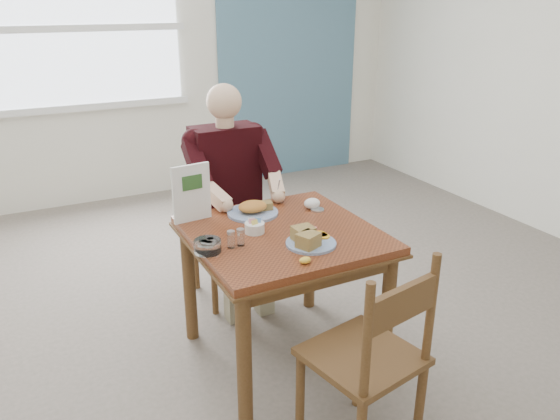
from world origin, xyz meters
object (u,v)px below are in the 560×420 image
chair_far (227,225)px  chair_near (371,359)px  diner (230,180)px  near_plate (308,239)px  table (283,251)px  far_plate (254,209)px

chair_far → chair_near: bearing=-89.7°
chair_far → chair_near: size_ratio=1.00×
diner → near_plate: diner is taller
diner → near_plate: (0.03, -0.91, -0.03)m
chair_near → near_plate: bearing=87.6°
table → diner: bearing=90.0°
chair_far → near_plate: chair_far is taller
chair_near → far_plate: chair_near is taller
chair_far → chair_near: same height
table → near_plate: (0.03, -0.21, 0.14)m
table → far_plate: far_plate is taller
near_plate → chair_far: bearing=91.8°
chair_near → diner: 1.52m
chair_far → far_plate: size_ratio=2.92×
chair_near → near_plate: (0.02, 0.57, 0.30)m
far_plate → table: bearing=-82.1°
table → far_plate: bearing=97.9°
far_plate → chair_far: bearing=85.9°
chair_far → table: bearing=-90.0°
chair_far → far_plate: chair_far is taller
chair_near → chair_far: bearing=90.3°
table → chair_near: chair_near is taller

